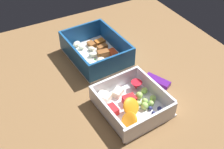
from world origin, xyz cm
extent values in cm
cube|color=brown|center=(0.00, 0.00, 1.00)|extent=(80.00, 80.00, 2.00)
cube|color=white|center=(-12.16, 1.17, 2.30)|extent=(20.22, 15.83, 0.60)
cube|color=#19518C|center=(-21.53, 0.61, 5.52)|extent=(1.47, 14.72, 5.83)
cube|color=#19518C|center=(-2.78, 1.72, 5.52)|extent=(1.47, 14.72, 5.83)
cube|color=#19518C|center=(-12.57, 8.21, 5.52)|extent=(18.19, 1.68, 5.83)
cube|color=#19518C|center=(-11.74, -5.87, 5.52)|extent=(18.19, 1.68, 5.83)
ellipsoid|color=beige|center=(-14.29, -3.39, 3.34)|extent=(1.91, 2.39, 1.05)
ellipsoid|color=beige|center=(-5.07, -0.36, 3.53)|extent=(2.44, 3.03, 1.33)
ellipsoid|color=beige|center=(-5.49, 1.98, 3.39)|extent=(1.98, 2.51, 1.12)
ellipsoid|color=beige|center=(-9.59, -2.65, 3.55)|extent=(2.10, 2.85, 1.36)
ellipsoid|color=beige|center=(-15.20, 1.09, 3.39)|extent=(2.73, 2.68, 1.13)
ellipsoid|color=beige|center=(-6.66, -2.37, 3.42)|extent=(2.49, 1.87, 1.17)
ellipsoid|color=beige|center=(-17.69, -4.40, 3.44)|extent=(2.69, 2.12, 1.20)
ellipsoid|color=beige|center=(-12.26, -0.07, 3.44)|extent=(2.54, 2.89, 1.20)
ellipsoid|color=beige|center=(-8.94, 1.01, 3.45)|extent=(1.86, 2.54, 1.22)
ellipsoid|color=beige|center=(-19.59, -1.98, 3.53)|extent=(2.97, 3.23, 1.33)
ellipsoid|color=beige|center=(-17.41, -1.27, 3.32)|extent=(2.51, 2.37, 1.03)
ellipsoid|color=beige|center=(-11.18, -4.19, 3.53)|extent=(3.10, 2.58, 1.33)
cube|color=brown|center=(-17.51, 2.12, 3.20)|extent=(2.90, 2.17, 1.20)
cube|color=#AD5B1E|center=(-17.10, 4.90, 3.34)|extent=(2.54, 3.31, 1.48)
cube|color=red|center=(-10.20, 5.79, 3.33)|extent=(3.00, 1.98, 1.46)
cube|color=brown|center=(-14.42, 4.42, 3.25)|extent=(2.33, 3.48, 1.29)
cube|color=brown|center=(-11.14, 3.03, 3.48)|extent=(2.51, 3.70, 1.76)
cube|color=#387A33|center=(-8.10, 1.39, 2.70)|extent=(0.60, 0.40, 0.20)
cube|color=#387A33|center=(-10.58, 0.45, 2.70)|extent=(0.60, 0.40, 0.20)
cube|color=#387A33|center=(-16.10, -4.41, 2.70)|extent=(0.60, 0.40, 0.20)
cube|color=#387A33|center=(-7.39, 0.51, 2.70)|extent=(0.60, 0.40, 0.20)
cube|color=white|center=(10.36, -0.16, 2.30)|extent=(16.79, 15.77, 0.60)
cube|color=white|center=(2.78, -0.71, 4.70)|extent=(1.65, 14.68, 4.19)
cube|color=white|center=(17.93, 0.38, 4.70)|extent=(1.65, 14.68, 4.19)
cube|color=white|center=(9.85, 6.86, 4.70)|extent=(14.59, 1.64, 4.19)
cube|color=white|center=(10.86, -7.18, 4.70)|extent=(14.59, 1.64, 4.19)
ellipsoid|color=orange|center=(12.02, -1.45, 4.78)|extent=(5.28, 5.50, 4.16)
ellipsoid|color=orange|center=(15.49, -4.05, 4.77)|extent=(4.38, 4.01, 4.14)
cube|color=red|center=(9.84, -5.27, 3.49)|extent=(3.14, 2.46, 1.78)
cube|color=red|center=(8.90, 0.00, 3.53)|extent=(2.51, 3.23, 1.86)
cube|color=#F4EACC|center=(5.36, -1.16, 3.43)|extent=(3.20, 3.43, 1.66)
cube|color=#F4EACC|center=(5.17, -4.97, 3.56)|extent=(3.98, 3.74, 1.91)
sphere|color=#9ECC60|center=(12.40, 2.20, 3.52)|extent=(1.83, 1.83, 1.83)
sphere|color=#9ECC60|center=(12.40, 4.08, 3.36)|extent=(1.52, 1.52, 1.52)
sphere|color=#9ECC60|center=(11.19, 5.46, 3.41)|extent=(1.61, 1.61, 1.61)
sphere|color=#9ECC60|center=(8.86, 2.91, 3.55)|extent=(1.90, 1.90, 1.90)
sphere|color=#9ECC60|center=(11.02, 3.13, 3.39)|extent=(1.58, 1.58, 1.58)
sphere|color=#9ECC60|center=(7.91, 5.09, 3.44)|extent=(1.68, 1.68, 1.68)
sphere|color=#9ECC60|center=(10.82, 1.32, 3.31)|extent=(1.42, 1.42, 1.42)
cone|color=red|center=(5.62, 4.12, 3.76)|extent=(2.89, 2.89, 2.32)
sphere|color=navy|center=(14.95, 3.05, 3.08)|extent=(0.96, 0.96, 0.96)
sphere|color=navy|center=(14.61, 5.03, 3.16)|extent=(1.13, 1.13, 1.13)
sphere|color=navy|center=(16.46, 6.10, 3.15)|extent=(1.11, 1.11, 1.11)
sphere|color=navy|center=(13.40, 3.19, 3.11)|extent=(1.02, 1.02, 1.02)
sphere|color=navy|center=(16.48, 2.60, 3.17)|extent=(1.14, 1.14, 1.14)
sphere|color=navy|center=(16.07, 5.13, 3.08)|extent=(0.97, 0.97, 0.97)
cube|color=#51197A|center=(5.81, 10.80, 2.60)|extent=(7.36, 5.09, 1.20)
camera|label=1|loc=(47.28, -25.59, 51.63)|focal=43.35mm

